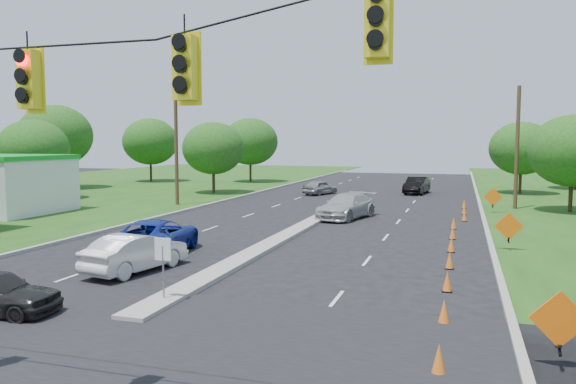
% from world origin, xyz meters
% --- Properties ---
extents(ground, '(160.00, 160.00, 0.00)m').
position_xyz_m(ground, '(0.00, 0.00, 0.00)').
color(ground, black).
rests_on(ground, ground).
extents(cross_street, '(160.00, 14.00, 0.02)m').
position_xyz_m(cross_street, '(0.00, 0.00, 0.00)').
color(cross_street, black).
rests_on(cross_street, ground).
extents(curb_left, '(0.25, 110.00, 0.16)m').
position_xyz_m(curb_left, '(-10.10, 30.00, 0.00)').
color(curb_left, gray).
rests_on(curb_left, ground).
extents(curb_right, '(0.25, 110.00, 0.16)m').
position_xyz_m(curb_right, '(10.10, 30.00, 0.00)').
color(curb_right, gray).
rests_on(curb_right, ground).
extents(median, '(1.00, 34.00, 0.18)m').
position_xyz_m(median, '(0.00, 21.00, 0.00)').
color(median, gray).
rests_on(median, ground).
extents(median_sign, '(0.55, 0.06, 2.05)m').
position_xyz_m(median_sign, '(0.00, 6.00, 1.46)').
color(median_sign, gray).
rests_on(median_sign, ground).
extents(utility_pole_far_left, '(0.28, 0.28, 9.00)m').
position_xyz_m(utility_pole_far_left, '(-12.50, 30.00, 4.50)').
color(utility_pole_far_left, '#422D1C').
rests_on(utility_pole_far_left, ground).
extents(utility_pole_far_right, '(0.28, 0.28, 9.00)m').
position_xyz_m(utility_pole_far_right, '(12.50, 35.00, 4.50)').
color(utility_pole_far_right, '#422D1C').
rests_on(utility_pole_far_right, ground).
extents(cone_0, '(0.32, 0.32, 0.70)m').
position_xyz_m(cone_0, '(8.33, 3.00, 0.35)').
color(cone_0, orange).
rests_on(cone_0, ground).
extents(cone_1, '(0.32, 0.32, 0.70)m').
position_xyz_m(cone_1, '(8.33, 6.50, 0.35)').
color(cone_1, orange).
rests_on(cone_1, ground).
extents(cone_2, '(0.32, 0.32, 0.70)m').
position_xyz_m(cone_2, '(8.33, 10.00, 0.35)').
color(cone_2, orange).
rests_on(cone_2, ground).
extents(cone_3, '(0.32, 0.32, 0.70)m').
position_xyz_m(cone_3, '(8.33, 13.50, 0.35)').
color(cone_3, orange).
rests_on(cone_3, ground).
extents(cone_4, '(0.32, 0.32, 0.70)m').
position_xyz_m(cone_4, '(8.33, 17.00, 0.35)').
color(cone_4, orange).
rests_on(cone_4, ground).
extents(cone_5, '(0.32, 0.32, 0.70)m').
position_xyz_m(cone_5, '(8.33, 20.50, 0.35)').
color(cone_5, orange).
rests_on(cone_5, ground).
extents(cone_6, '(0.32, 0.32, 0.70)m').
position_xyz_m(cone_6, '(8.33, 24.00, 0.35)').
color(cone_6, orange).
rests_on(cone_6, ground).
extents(cone_7, '(0.32, 0.32, 0.70)m').
position_xyz_m(cone_7, '(8.93, 27.50, 0.35)').
color(cone_7, orange).
rests_on(cone_7, ground).
extents(cone_8, '(0.32, 0.32, 0.70)m').
position_xyz_m(cone_8, '(8.93, 31.00, 0.35)').
color(cone_8, orange).
rests_on(cone_8, ground).
extents(cone_9, '(0.32, 0.32, 0.70)m').
position_xyz_m(cone_9, '(8.93, 34.50, 0.35)').
color(cone_9, orange).
rests_on(cone_9, ground).
extents(work_sign_0, '(1.27, 0.58, 1.37)m').
position_xyz_m(work_sign_0, '(10.80, 4.00, 1.09)').
color(work_sign_0, black).
rests_on(work_sign_0, ground).
extents(work_sign_1, '(1.27, 0.58, 1.37)m').
position_xyz_m(work_sign_1, '(10.80, 18.00, 1.09)').
color(work_sign_1, black).
rests_on(work_sign_1, ground).
extents(work_sign_2, '(1.27, 0.58, 1.37)m').
position_xyz_m(work_sign_2, '(10.80, 32.00, 1.09)').
color(work_sign_2, black).
rests_on(work_sign_2, ground).
extents(tree_2, '(5.88, 5.88, 6.86)m').
position_xyz_m(tree_2, '(-26.00, 30.00, 4.34)').
color(tree_2, black).
rests_on(tree_2, ground).
extents(tree_3, '(7.56, 7.56, 8.82)m').
position_xyz_m(tree_3, '(-32.00, 40.00, 5.58)').
color(tree_3, black).
rests_on(tree_3, ground).
extents(tree_4, '(6.72, 6.72, 7.84)m').
position_xyz_m(tree_4, '(-28.00, 52.00, 4.96)').
color(tree_4, black).
rests_on(tree_4, ground).
extents(tree_5, '(5.88, 5.88, 6.86)m').
position_xyz_m(tree_5, '(-14.00, 40.00, 4.34)').
color(tree_5, black).
rests_on(tree_5, ground).
extents(tree_6, '(6.72, 6.72, 7.84)m').
position_xyz_m(tree_6, '(-16.00, 55.00, 4.96)').
color(tree_6, black).
rests_on(tree_6, ground).
extents(tree_9, '(5.88, 5.88, 6.86)m').
position_xyz_m(tree_9, '(16.00, 34.00, 4.34)').
color(tree_9, black).
rests_on(tree_9, ground).
extents(tree_12, '(5.88, 5.88, 6.86)m').
position_xyz_m(tree_12, '(14.00, 48.00, 4.34)').
color(tree_12, black).
rests_on(tree_12, ground).
extents(white_sedan, '(2.39, 4.68, 1.47)m').
position_xyz_m(white_sedan, '(-3.19, 9.50, 0.74)').
color(white_sedan, silver).
rests_on(white_sedan, ground).
extents(blue_pickup, '(3.53, 6.07, 1.59)m').
position_xyz_m(blue_pickup, '(-4.16, 12.60, 0.79)').
color(blue_pickup, navy).
rests_on(blue_pickup, ground).
extents(silver_car_far, '(3.57, 5.92, 1.61)m').
position_xyz_m(silver_car_far, '(1.59, 26.58, 0.80)').
color(silver_car_far, '#A8A8A8').
rests_on(silver_car_far, ground).
extents(silver_car_oncoming, '(3.01, 4.27, 1.35)m').
position_xyz_m(silver_car_oncoming, '(-4.00, 42.01, 0.68)').
color(silver_car_oncoming, gray).
rests_on(silver_car_oncoming, ground).
extents(dark_car_receding, '(2.33, 5.08, 1.62)m').
position_xyz_m(dark_car_receding, '(4.63, 45.54, 0.81)').
color(dark_car_receding, black).
rests_on(dark_car_receding, ground).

